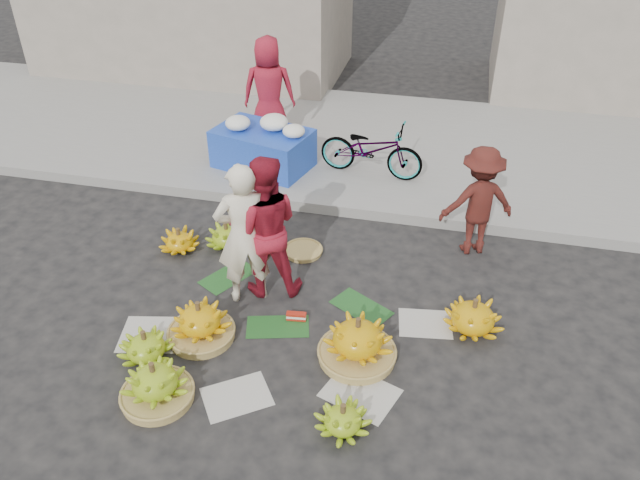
% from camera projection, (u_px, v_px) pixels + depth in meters
% --- Properties ---
extents(ground, '(80.00, 80.00, 0.00)m').
position_uv_depth(ground, '(292.00, 316.00, 6.66)').
color(ground, black).
rests_on(ground, ground).
extents(curb, '(40.00, 0.25, 0.15)m').
position_uv_depth(curb, '(335.00, 206.00, 8.39)').
color(curb, gray).
rests_on(curb, ground).
extents(sidewalk, '(40.00, 4.00, 0.12)m').
position_uv_depth(sidewalk, '(362.00, 142.00, 10.09)').
color(sidewalk, gray).
rests_on(sidewalk, ground).
extents(newspaper_scatter, '(3.20, 1.80, 0.00)m').
position_uv_depth(newspaper_scatter, '(270.00, 369.00, 6.02)').
color(newspaper_scatter, beige).
rests_on(newspaper_scatter, ground).
extents(banana_leaves, '(2.00, 1.00, 0.00)m').
position_uv_depth(banana_leaves, '(288.00, 302.00, 6.84)').
color(banana_leaves, '#18491C').
rests_on(banana_leaves, ground).
extents(banana_bunch_0, '(0.74, 0.74, 0.46)m').
position_uv_depth(banana_bunch_0, '(200.00, 323.00, 6.28)').
color(banana_bunch_0, olive).
rests_on(banana_bunch_0, ground).
extents(banana_bunch_1, '(0.66, 0.66, 0.33)m').
position_uv_depth(banana_bunch_1, '(146.00, 346.00, 6.08)').
color(banana_bunch_1, '#73A016').
rests_on(banana_bunch_1, ground).
extents(banana_bunch_2, '(0.65, 0.65, 0.45)m').
position_uv_depth(banana_bunch_2, '(155.00, 384.00, 5.61)').
color(banana_bunch_2, olive).
rests_on(banana_bunch_2, ground).
extents(banana_bunch_3, '(0.54, 0.54, 0.30)m').
position_uv_depth(banana_bunch_3, '(343.00, 419.00, 5.37)').
color(banana_bunch_3, '#73A016').
rests_on(banana_bunch_3, ground).
extents(banana_bunch_4, '(0.89, 0.89, 0.50)m').
position_uv_depth(banana_bunch_4, '(357.00, 341.00, 6.03)').
color(banana_bunch_4, olive).
rests_on(banana_bunch_4, ground).
extents(banana_bunch_5, '(0.82, 0.82, 0.39)m').
position_uv_depth(banana_bunch_5, '(473.00, 316.00, 6.40)').
color(banana_bunch_5, '#DDA80B').
rests_on(banana_bunch_5, ground).
extents(banana_bunch_6, '(0.60, 0.60, 0.31)m').
position_uv_depth(banana_bunch_6, '(179.00, 241.00, 7.62)').
color(banana_bunch_6, '#DDA80B').
rests_on(banana_bunch_6, ground).
extents(banana_bunch_7, '(0.55, 0.55, 0.33)m').
position_uv_depth(banana_bunch_7, '(227.00, 236.00, 7.69)').
color(banana_bunch_7, '#73A016').
rests_on(banana_bunch_7, ground).
extents(basket_spare, '(0.59, 0.59, 0.05)m').
position_uv_depth(basket_spare, '(303.00, 251.00, 7.61)').
color(basket_spare, olive).
rests_on(basket_spare, ground).
extents(incense_stack, '(0.21, 0.09, 0.09)m').
position_uv_depth(incense_stack, '(296.00, 316.00, 6.58)').
color(incense_stack, '#B42313').
rests_on(incense_stack, ground).
extents(vendor_cream, '(0.71, 0.63, 1.64)m').
position_uv_depth(vendor_cream, '(244.00, 235.00, 6.48)').
color(vendor_cream, '#F4E9CD').
rests_on(vendor_cream, ground).
extents(vendor_red, '(0.93, 0.81, 1.64)m').
position_uv_depth(vendor_red, '(264.00, 227.00, 6.60)').
color(vendor_red, '#AD1A2B').
rests_on(vendor_red, ground).
extents(man_striped, '(1.01, 0.79, 1.37)m').
position_uv_depth(man_striped, '(479.00, 201.00, 7.31)').
color(man_striped, maroon).
rests_on(man_striped, ground).
extents(flower_table, '(1.53, 1.17, 0.79)m').
position_uv_depth(flower_table, '(263.00, 146.00, 9.09)').
color(flower_table, '#1C40B6').
rests_on(flower_table, sidewalk).
extents(grey_bucket, '(0.33, 0.33, 0.37)m').
position_uv_depth(grey_bucket, '(223.00, 146.00, 9.40)').
color(grey_bucket, gray).
rests_on(grey_bucket, sidewalk).
extents(flower_vendor, '(0.90, 0.70, 1.64)m').
position_uv_depth(flower_vendor, '(269.00, 90.00, 9.57)').
color(flower_vendor, '#AD1A2B').
rests_on(flower_vendor, sidewalk).
extents(bicycle, '(0.70, 1.55, 0.79)m').
position_uv_depth(bicycle, '(371.00, 149.00, 8.84)').
color(bicycle, gray).
rests_on(bicycle, sidewalk).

